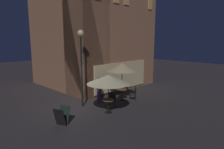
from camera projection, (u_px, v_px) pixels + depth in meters
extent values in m
plane|color=#342F30|center=(77.00, 109.00, 11.56)|extent=(60.00, 60.00, 0.00)
cube|color=#A66F4D|center=(115.00, 33.00, 15.95)|extent=(8.03, 2.36, 9.20)
cube|color=#A66F4D|center=(65.00, 33.00, 16.05)|extent=(2.36, 8.22, 9.20)
cube|color=#F6B663|center=(150.00, 4.00, 16.86)|extent=(0.55, 0.06, 0.95)
cube|color=beige|center=(122.00, 76.00, 15.40)|extent=(5.62, 0.08, 2.10)
cylinder|color=black|center=(82.00, 72.00, 11.68)|extent=(0.10, 0.10, 4.29)
sphere|color=#F8DA8A|center=(81.00, 33.00, 11.29)|extent=(0.39, 0.39, 0.39)
cube|color=black|center=(64.00, 115.00, 9.53)|extent=(0.48, 0.61, 0.87)
cube|color=black|center=(60.00, 117.00, 9.19)|extent=(0.48, 0.61, 0.87)
cylinder|color=black|center=(109.00, 112.00, 11.02)|extent=(0.40, 0.40, 0.03)
cylinder|color=black|center=(109.00, 106.00, 10.96)|extent=(0.06, 0.06, 0.71)
cylinder|color=brown|center=(108.00, 100.00, 10.89)|extent=(0.65, 0.65, 0.03)
cylinder|color=black|center=(122.00, 100.00, 13.27)|extent=(0.40, 0.40, 0.03)
cylinder|color=black|center=(122.00, 95.00, 13.21)|extent=(0.06, 0.06, 0.74)
cylinder|color=brown|center=(122.00, 89.00, 13.14)|extent=(0.70, 0.70, 0.03)
cylinder|color=black|center=(109.00, 112.00, 11.01)|extent=(0.36, 0.36, 0.06)
cylinder|color=#4C331F|center=(108.00, 94.00, 10.84)|extent=(0.05, 0.05, 2.11)
cone|color=beige|center=(108.00, 79.00, 10.69)|extent=(2.37, 2.37, 0.50)
cylinder|color=black|center=(122.00, 100.00, 13.27)|extent=(0.36, 0.36, 0.06)
cylinder|color=#503F1C|center=(122.00, 82.00, 13.06)|extent=(0.05, 0.05, 2.49)
cone|color=tan|center=(122.00, 67.00, 12.88)|extent=(2.04, 2.04, 0.53)
cylinder|color=black|center=(114.00, 106.00, 11.47)|extent=(0.03, 0.03, 0.43)
cylinder|color=black|center=(108.00, 106.00, 11.55)|extent=(0.03, 0.03, 0.43)
cylinder|color=black|center=(115.00, 104.00, 11.80)|extent=(0.03, 0.03, 0.43)
cylinder|color=black|center=(110.00, 104.00, 11.88)|extent=(0.03, 0.03, 0.43)
cube|color=black|center=(112.00, 101.00, 11.64)|extent=(0.60, 0.60, 0.04)
cube|color=black|center=(112.00, 96.00, 11.78)|extent=(0.26, 0.39, 0.45)
cylinder|color=black|center=(131.00, 98.00, 13.07)|extent=(0.03, 0.03, 0.42)
cylinder|color=black|center=(130.00, 97.00, 13.40)|extent=(0.03, 0.03, 0.42)
cylinder|color=black|center=(136.00, 98.00, 13.07)|extent=(0.03, 0.03, 0.42)
cylinder|color=black|center=(135.00, 97.00, 13.40)|extent=(0.03, 0.03, 0.42)
cube|color=black|center=(133.00, 94.00, 13.20)|extent=(0.59, 0.59, 0.04)
cube|color=black|center=(136.00, 90.00, 13.16)|extent=(0.32, 0.33, 0.46)
cylinder|color=#55396D|center=(99.00, 95.00, 12.87)|extent=(0.29, 0.29, 0.88)
cylinder|color=#51201A|center=(99.00, 85.00, 12.75)|extent=(0.34, 0.34, 0.56)
sphere|color=brown|center=(99.00, 79.00, 12.68)|extent=(0.21, 0.21, 0.21)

